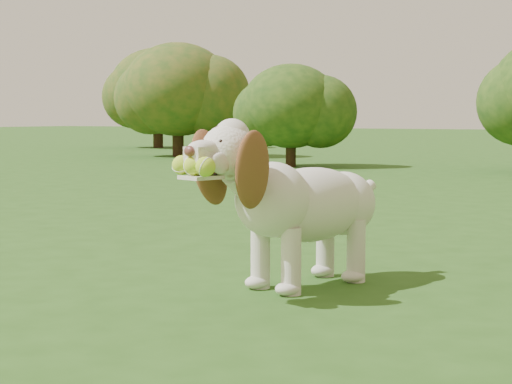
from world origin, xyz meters
The scene contains 5 objects.
ground centered at (0.00, 0.00, 0.00)m, with size 80.00×80.00×0.00m, color #254C15.
dog centered at (-0.27, 0.14, 0.36)m, with size 0.53×1.02×0.67m.
shrub_a centered at (-4.27, 7.24, 0.81)m, with size 1.33×1.33×1.38m.
shrub_e centered at (-7.28, 8.75, 1.12)m, with size 1.84×1.84×1.90m.
shrub_g centered at (-10.06, 11.75, 1.25)m, with size 2.06×2.06×2.13m.
Camera 1 is at (1.35, -2.79, 0.68)m, focal length 60.00 mm.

